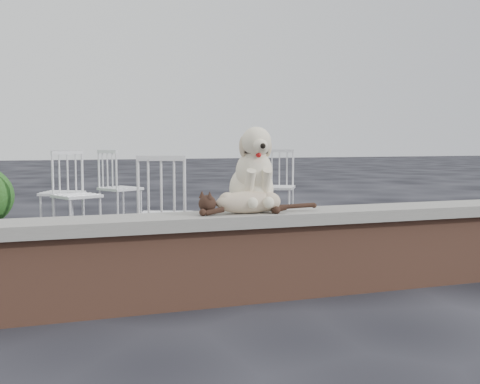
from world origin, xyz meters
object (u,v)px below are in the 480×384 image
object	(u,v)px
cat	(248,201)
chair_d	(277,186)
dog	(251,168)
chair_e	(120,187)
chair_b	(62,192)
chair_a	(77,194)
chair_c	(165,213)

from	to	relation	value
cat	chair_d	xyz separation A→B (m)	(1.64, 3.40, -0.19)
dog	chair_d	world-z (taller)	dog
chair_e	chair_b	xyz separation A→B (m)	(-0.72, -0.43, 0.00)
dog	cat	xyz separation A→B (m)	(-0.08, -0.15, -0.21)
chair_b	chair_a	distance (m)	0.42
chair_e	chair_a	xyz separation A→B (m)	(-0.59, -0.83, 0.00)
chair_b	chair_a	xyz separation A→B (m)	(0.14, -0.40, 0.00)
cat	chair_b	size ratio (longest dim) A/B	1.04
chair_e	chair_c	world-z (taller)	same
cat	chair_d	world-z (taller)	chair_d
cat	chair_b	distance (m)	3.61
chair_e	chair_c	size ratio (longest dim) A/B	1.00
chair_c	chair_d	bearing A→B (deg)	-109.97
chair_d	chair_a	xyz separation A→B (m)	(-2.52, -0.34, 0.00)
dog	chair_c	xyz separation A→B (m)	(-0.40, 0.91, -0.40)
chair_d	dog	bearing A→B (deg)	-84.38
chair_e	chair_c	xyz separation A→B (m)	(-0.03, -2.82, 0.00)
dog	chair_c	distance (m)	1.08
chair_d	chair_c	bearing A→B (deg)	-98.80
cat	chair_d	distance (m)	3.78
dog	cat	size ratio (longest dim) A/B	0.59
chair_d	chair_a	size ratio (longest dim) A/B	1.00
dog	cat	world-z (taller)	dog
chair_d	chair_c	size ratio (longest dim) A/B	1.00
chair_b	chair_a	world-z (taller)	same
cat	chair_b	xyz separation A→B (m)	(-1.02, 3.46, -0.19)
cat	chair_c	size ratio (longest dim) A/B	1.04
chair_e	dog	bearing A→B (deg)	156.35
chair_a	chair_e	bearing A→B (deg)	29.44
chair_e	chair_a	world-z (taller)	same
cat	dog	bearing A→B (deg)	66.76
cat	chair_d	bearing A→B (deg)	69.06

